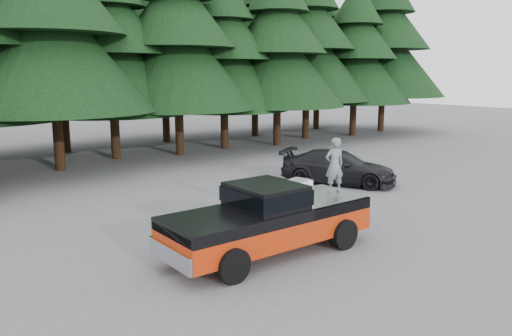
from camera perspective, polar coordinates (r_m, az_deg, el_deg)
ground at (r=14.24m, az=-0.23°, el=-8.71°), size 120.00×120.00×0.00m
pickup_truck at (r=13.36m, az=1.44°, el=-7.03°), size 6.00×2.04×1.33m
truck_cab at (r=13.04m, az=1.12°, el=-3.10°), size 1.66×1.90×0.59m
air_compressor at (r=13.84m, az=4.77°, el=-2.55°), size 0.84×0.76×0.48m
man_on_bed at (r=14.54m, az=8.95°, el=0.30°), size 0.67×0.53×1.62m
parked_car at (r=21.95m, az=9.39°, el=0.10°), size 4.22×5.30×1.44m
treeline at (r=29.29m, az=-21.29°, el=15.97°), size 60.15×16.05×17.50m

